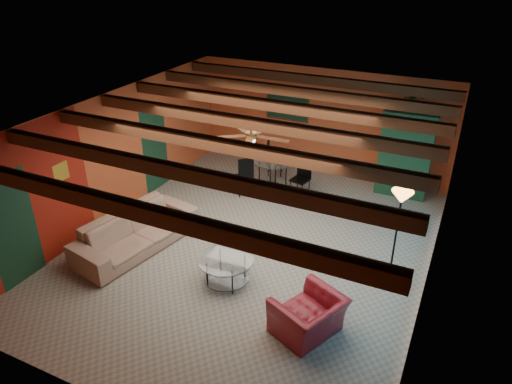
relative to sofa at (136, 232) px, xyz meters
The scene contains 11 objects.
room 3.04m from the sofa, 27.39° to the left, with size 6.52×8.01×2.71m.
sofa is the anchor object (origin of this frame).
armchair 3.88m from the sofa, 11.19° to the right, with size 0.99×0.86×0.64m, color maroon.
coffee_table 2.11m from the sofa, ahead, with size 0.97×0.97×0.50m, color silver, non-canonical shape.
dining_table 3.80m from the sofa, 69.25° to the left, with size 1.90×1.90×0.99m, color silver, non-canonical shape.
armoire 6.32m from the sofa, 47.63° to the left, with size 1.12×0.55×1.97m, color brown.
floor_lamp 4.84m from the sofa, 13.15° to the left, with size 0.36×0.36×1.79m, color black, non-canonical shape.
ceiling_fan 3.00m from the sofa, 24.87° to the left, with size 1.50×1.50×0.44m, color #472614, non-canonical shape.
painting 5.19m from the sofa, 76.96° to the left, with size 1.05×0.03×0.65m, color black.
potted_plant 6.55m from the sofa, 47.63° to the left, with size 0.44×0.38×0.49m, color #26661E.
vase 3.86m from the sofa, 69.25° to the left, with size 0.19×0.19×0.19m, color orange.
Camera 1 is at (3.43, -7.02, 5.31)m, focal length 33.41 mm.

